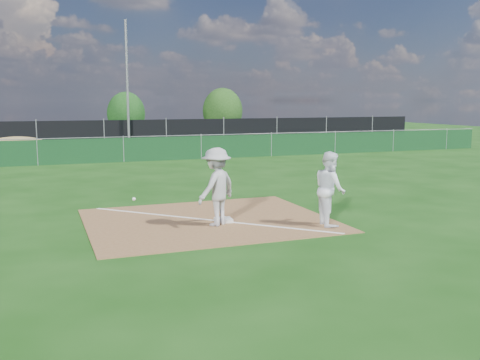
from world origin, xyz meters
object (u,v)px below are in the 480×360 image
(play_at_first, at_px, (217,187))
(tree_right, at_px, (223,111))
(first_base, at_px, (223,220))
(car_right, at_px, (169,132))
(runner, at_px, (330,189))
(car_mid, at_px, (74,133))
(tree_mid, at_px, (126,113))
(light_pole, at_px, (127,85))

(play_at_first, xyz_separation_m, tree_right, (11.23, 32.35, 1.16))
(first_base, height_order, car_right, car_right)
(runner, bearing_deg, car_right, 5.16)
(car_mid, xyz_separation_m, tree_right, (12.81, 5.02, 1.33))
(tree_mid, distance_m, tree_right, 8.26)
(first_base, relative_size, runner, 0.23)
(light_pole, relative_size, car_mid, 1.69)
(car_mid, relative_size, tree_right, 1.15)
(tree_mid, bearing_deg, first_base, -94.86)
(play_at_first, relative_size, runner, 1.51)
(tree_mid, bearing_deg, play_at_first, -95.26)
(car_right, bearing_deg, tree_mid, -6.36)
(car_mid, height_order, car_right, car_mid)
(car_mid, height_order, tree_right, tree_right)
(first_base, xyz_separation_m, runner, (2.33, -1.17, 0.84))
(tree_right, bearing_deg, car_mid, -158.58)
(car_mid, xyz_separation_m, tree_mid, (4.70, 6.58, 1.15))
(light_pole, height_order, car_right, light_pole)
(runner, bearing_deg, play_at_first, 81.17)
(first_base, distance_m, tree_mid, 33.82)
(runner, height_order, tree_mid, tree_mid)
(play_at_first, distance_m, tree_right, 34.26)
(first_base, height_order, tree_right, tree_right)
(car_right, bearing_deg, play_at_first, 145.16)
(light_pole, bearing_deg, first_base, -93.12)
(play_at_first, distance_m, car_right, 27.67)
(first_base, height_order, car_mid, car_mid)
(play_at_first, distance_m, runner, 2.75)
(play_at_first, bearing_deg, first_base, 44.93)
(first_base, relative_size, car_mid, 0.09)
(car_right, bearing_deg, car_mid, 64.79)
(light_pole, bearing_deg, play_at_first, -93.76)
(first_base, distance_m, car_mid, 27.14)
(light_pole, distance_m, car_mid, 6.70)
(play_at_first, relative_size, car_mid, 0.58)
(runner, bearing_deg, car_mid, 18.96)
(first_base, distance_m, runner, 2.75)
(car_mid, height_order, tree_mid, tree_mid)
(first_base, xyz_separation_m, car_right, (4.99, 26.91, 0.64))
(light_pole, height_order, runner, light_pole)
(first_base, bearing_deg, tree_mid, 85.14)
(play_at_first, xyz_separation_m, car_mid, (-1.58, 27.32, -0.17))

